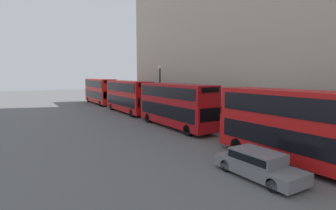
{
  "coord_description": "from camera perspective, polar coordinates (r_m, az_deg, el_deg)",
  "views": [
    {
      "loc": [
        -12.41,
        -1.78,
        5.19
      ],
      "look_at": [
        0.48,
        19.6,
        2.36
      ],
      "focal_mm": 28.0,
      "sensor_mm": 36.0,
      "label": 1
    }
  ],
  "objects": [
    {
      "name": "car_dark_sedan",
      "position": [
        14.43,
        18.98,
        -11.92
      ],
      "size": [
        1.86,
        4.63,
        1.37
      ],
      "color": "slate",
      "rests_on": "ground"
    },
    {
      "name": "bus_second_in_queue",
      "position": [
        26.09,
        1.6,
        0.32
      ],
      "size": [
        2.59,
        10.76,
        4.35
      ],
      "color": "#A80F14",
      "rests_on": "ground"
    },
    {
      "name": "street_lamp",
      "position": [
        32.68,
        -1.77,
        4.3
      ],
      "size": [
        0.44,
        0.44,
        6.41
      ],
      "color": "black",
      "rests_on": "ground"
    },
    {
      "name": "bus_trailing",
      "position": [
        49.5,
        -14.61,
        3.13
      ],
      "size": [
        2.59,
        11.17,
        4.54
      ],
      "color": "red",
      "rests_on": "ground"
    },
    {
      "name": "bus_third_in_queue",
      "position": [
        36.84,
        -8.64,
        2.11
      ],
      "size": [
        2.59,
        10.95,
        4.43
      ],
      "color": "red",
      "rests_on": "ground"
    },
    {
      "name": "bus_leading",
      "position": [
        16.5,
        28.05,
        -4.06
      ],
      "size": [
        2.59,
        11.3,
        4.34
      ],
      "color": "red",
      "rests_on": "ground"
    }
  ]
}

